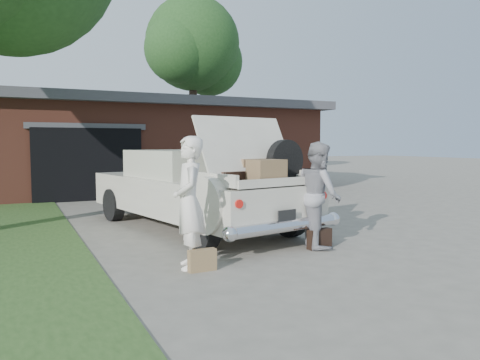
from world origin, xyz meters
name	(u,v)px	position (x,y,z in m)	size (l,w,h in m)	color
ground	(256,249)	(0.00, 0.00, 0.00)	(90.00, 90.00, 0.00)	gray
house	(141,145)	(0.98, 11.47, 1.67)	(12.80, 7.80, 3.30)	brown
tree_right	(194,49)	(5.51, 17.64, 6.83)	(5.85, 5.08, 9.68)	#38281E
sedan	(195,188)	(-0.23, 2.23, 0.83)	(3.20, 5.93, 2.21)	beige
woman_left	(189,202)	(-1.37, -0.61, 0.92)	(0.67, 0.44, 1.84)	white
woman_right	(319,195)	(1.03, -0.30, 0.88)	(0.86, 0.67, 1.77)	gray
suitcase_left	(202,260)	(-1.28, -0.85, 0.15)	(0.39, 0.12, 0.30)	olive
suitcase_right	(319,239)	(0.96, -0.43, 0.17)	(0.43, 0.14, 0.33)	black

